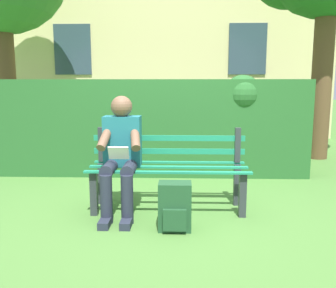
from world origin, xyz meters
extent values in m
plane|color=#477533|center=(0.00, 0.00, 0.00)|extent=(60.00, 60.00, 0.00)
cube|color=#2D3338|center=(-0.75, 0.18, 0.23)|extent=(0.07, 0.07, 0.45)
cube|color=#2D3338|center=(0.75, 0.18, 0.23)|extent=(0.07, 0.07, 0.45)
cube|color=#2D3338|center=(-0.75, -0.18, 0.23)|extent=(0.07, 0.07, 0.45)
cube|color=#2D3338|center=(0.75, -0.18, 0.23)|extent=(0.07, 0.07, 0.45)
cube|color=#1E8460|center=(0.00, -0.23, 0.46)|extent=(1.66, 0.06, 0.02)
cube|color=#1E8460|center=(0.00, 0.00, 0.46)|extent=(1.66, 0.06, 0.02)
cube|color=#1E8460|center=(0.00, 0.23, 0.46)|extent=(1.66, 0.06, 0.02)
cube|color=#2D3338|center=(-0.75, -0.22, 0.66)|extent=(0.06, 0.06, 0.38)
cube|color=#2D3338|center=(0.75, -0.22, 0.66)|extent=(0.06, 0.06, 0.38)
cube|color=#1E8460|center=(0.00, -0.22, 0.59)|extent=(1.66, 0.02, 0.06)
cube|color=#1E8460|center=(0.00, -0.22, 0.74)|extent=(1.66, 0.02, 0.06)
cube|color=#1E6672|center=(0.48, -0.02, 0.73)|extent=(0.38, 0.22, 0.52)
sphere|color=brown|center=(0.48, 0.00, 1.09)|extent=(0.22, 0.22, 0.22)
cylinder|color=#232838|center=(0.38, 0.19, 0.49)|extent=(0.13, 0.42, 0.13)
cylinder|color=#232838|center=(0.58, 0.19, 0.49)|extent=(0.13, 0.42, 0.13)
cylinder|color=#232838|center=(0.38, 0.40, 0.24)|extent=(0.12, 0.12, 0.47)
cylinder|color=#232838|center=(0.58, 0.40, 0.24)|extent=(0.12, 0.12, 0.47)
cube|color=#232838|center=(0.38, 0.48, 0.04)|extent=(0.10, 0.24, 0.07)
cube|color=#232838|center=(0.58, 0.48, 0.04)|extent=(0.10, 0.24, 0.07)
cylinder|color=brown|center=(0.33, 0.12, 0.80)|extent=(0.14, 0.32, 0.26)
cylinder|color=brown|center=(0.63, 0.12, 0.80)|extent=(0.14, 0.32, 0.26)
cube|color=white|center=(0.48, 0.24, 0.66)|extent=(0.20, 0.07, 0.13)
cube|color=#265B28|center=(0.41, -1.63, 0.70)|extent=(4.72, 0.61, 1.39)
sphere|color=#265B28|center=(-1.01, -1.54, 1.18)|extent=(0.55, 0.55, 0.55)
sphere|color=#265B28|center=(1.59, -1.69, 1.11)|extent=(0.49, 0.49, 0.49)
cylinder|color=brown|center=(-2.61, -2.88, 1.47)|extent=(0.35, 0.35, 2.94)
cube|color=#334756|center=(-1.73, -5.33, 2.17)|extent=(0.90, 0.04, 1.20)
cube|color=#334756|center=(2.51, -5.33, 2.17)|extent=(0.90, 0.04, 1.20)
cube|color=#1E4728|center=(-0.08, 0.54, 0.22)|extent=(0.30, 0.19, 0.44)
cube|color=#1E4728|center=(-0.08, 0.65, 0.13)|extent=(0.21, 0.04, 0.20)
cylinder|color=#1E4728|center=(-0.17, 0.42, 0.24)|extent=(0.04, 0.04, 0.27)
cylinder|color=#1E4728|center=(0.01, 0.42, 0.24)|extent=(0.04, 0.04, 0.27)
cylinder|color=brown|center=(3.25, -3.36, 1.42)|extent=(0.35, 0.35, 2.85)
camera|label=1|loc=(-0.12, 3.71, 1.31)|focal=38.95mm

